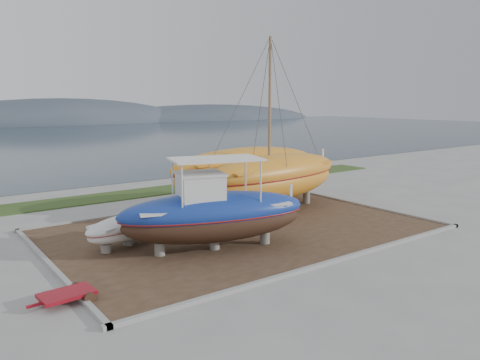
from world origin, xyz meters
TOP-DOWN VIEW (x-y plane):
  - ground at (0.00, 0.00)m, footprint 140.00×140.00m
  - dirt_patch at (0.00, 4.00)m, footprint 18.00×12.00m
  - curb_frame at (0.00, 4.00)m, footprint 18.60×12.60m
  - grass_strip at (0.00, 15.50)m, footprint 44.00×3.00m
  - sea at (0.00, 70.00)m, footprint 260.00×100.00m
  - blue_caique at (-2.84, 2.04)m, footprint 8.56×4.69m
  - white_dinghy at (-5.57, 4.78)m, footprint 4.75×3.10m
  - orange_sailboat at (3.88, 5.94)m, footprint 10.37×4.20m
  - orange_bare_hull at (3.57, 8.11)m, footprint 10.55×3.44m
  - red_trailer at (-9.53, 0.39)m, footprint 2.55×1.42m

SIDE VIEW (x-z plane):
  - ground at x=0.00m, z-range 0.00..0.00m
  - sea at x=0.00m, z-range -0.02..0.02m
  - dirt_patch at x=0.00m, z-range 0.00..0.06m
  - grass_strip at x=0.00m, z-range 0.00..0.08m
  - curb_frame at x=0.00m, z-range 0.00..0.15m
  - red_trailer at x=-9.53m, z-range 0.00..0.35m
  - white_dinghy at x=-5.57m, z-range 0.06..1.40m
  - orange_bare_hull at x=3.57m, z-range 0.06..3.49m
  - blue_caique at x=-2.84m, z-range 0.06..4.00m
  - orange_sailboat at x=3.88m, z-range 0.06..9.79m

